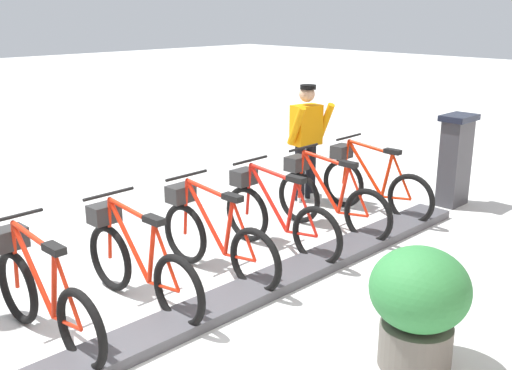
# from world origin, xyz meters

# --- Properties ---
(ground_plane) EXTENTS (60.00, 60.00, 0.00)m
(ground_plane) POSITION_xyz_m (0.00, 0.00, 0.00)
(ground_plane) COLOR silver
(dock_rail_base) EXTENTS (0.44, 9.11, 0.10)m
(dock_rail_base) POSITION_xyz_m (0.00, 0.00, 0.05)
(dock_rail_base) COLOR #47474C
(dock_rail_base) RESTS_ON ground
(payment_kiosk) EXTENTS (0.36, 0.52, 1.28)m
(payment_kiosk) POSITION_xyz_m (0.05, -5.11, 0.67)
(payment_kiosk) COLOR #38383D
(payment_kiosk) RESTS_ON ground
(bike_docked_0) EXTENTS (1.72, 0.54, 1.02)m
(bike_docked_0) POSITION_xyz_m (0.62, -3.95, 0.43)
(bike_docked_0) COLOR black
(bike_docked_0) RESTS_ON ground
(bike_docked_1) EXTENTS (1.72, 0.54, 1.02)m
(bike_docked_1) POSITION_xyz_m (0.62, -3.03, 0.43)
(bike_docked_1) COLOR black
(bike_docked_1) RESTS_ON ground
(bike_docked_2) EXTENTS (1.72, 0.54, 1.02)m
(bike_docked_2) POSITION_xyz_m (0.62, -2.11, 0.43)
(bike_docked_2) COLOR black
(bike_docked_2) RESTS_ON ground
(bike_docked_3) EXTENTS (1.72, 0.54, 1.02)m
(bike_docked_3) POSITION_xyz_m (0.62, -1.18, 0.43)
(bike_docked_3) COLOR black
(bike_docked_3) RESTS_ON ground
(bike_docked_4) EXTENTS (1.72, 0.54, 1.02)m
(bike_docked_4) POSITION_xyz_m (0.62, -0.26, 0.43)
(bike_docked_4) COLOR black
(bike_docked_4) RESTS_ON ground
(bike_docked_5) EXTENTS (1.72, 0.54, 1.02)m
(bike_docked_5) POSITION_xyz_m (0.62, 0.66, 0.43)
(bike_docked_5) COLOR black
(bike_docked_5) RESTS_ON ground
(worker_near_rack) EXTENTS (0.53, 0.67, 1.66)m
(worker_near_rack) POSITION_xyz_m (1.64, -3.79, 0.91)
(worker_near_rack) COLOR white
(worker_near_rack) RESTS_ON ground
(planter_bush) EXTENTS (0.76, 0.76, 0.97)m
(planter_bush) POSITION_xyz_m (-1.73, -1.21, 0.54)
(planter_bush) COLOR #59544C
(planter_bush) RESTS_ON ground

